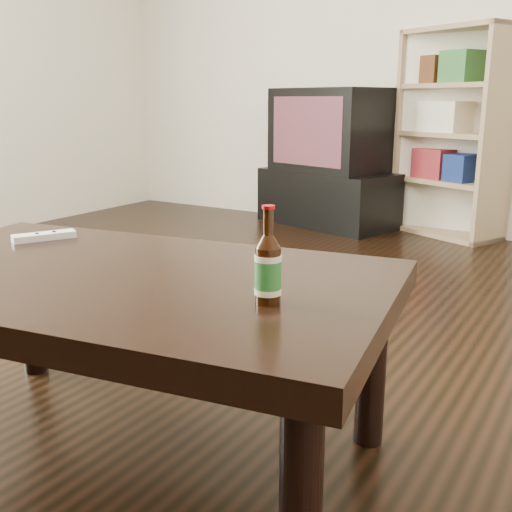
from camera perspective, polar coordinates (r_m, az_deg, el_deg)
The scene contains 8 objects.
floor at distance 2.15m, azimuth -13.49°, elevation -11.79°, with size 5.00×6.00×0.01m, color black.
wall_back at distance 4.58m, azimuth 14.70°, elevation 19.35°, with size 5.00×0.02×2.70m, color #EFE7CF.
tv_stand at distance 4.66m, azimuth 6.83°, elevation 5.52°, with size 1.03×0.52×0.41m, color black.
tv at distance 4.61m, azimuth 7.01°, elevation 11.81°, with size 0.92×0.71×0.61m.
bookshelf at distance 4.47m, azimuth 18.35°, elevation 11.31°, with size 0.84×0.64×1.41m.
coffee_table at distance 1.58m, azimuth -12.96°, elevation -3.86°, with size 1.49×1.02×0.52m.
beer_bottle at distance 1.26m, azimuth 1.16°, elevation -1.30°, with size 0.08×0.08×0.21m.
remote at distance 1.98m, azimuth -19.52°, elevation 1.79°, with size 0.13×0.19×0.02m.
Camera 1 is at (1.41, -1.33, 0.94)m, focal length 42.00 mm.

